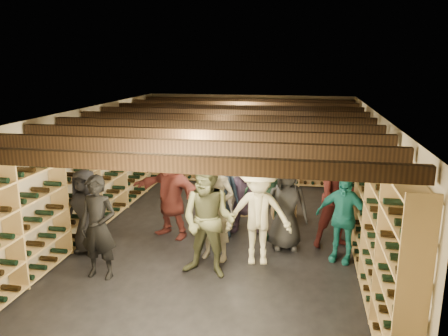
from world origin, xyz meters
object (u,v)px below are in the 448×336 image
person_1 (98,227)px  person_12 (286,206)px  person_4 (342,218)px  person_8 (341,197)px  person_2 (208,221)px  person_6 (218,192)px  person_11 (245,193)px  crate_loose (249,211)px  person_10 (271,193)px  crate_stack_right (284,206)px  person_5 (171,192)px  person_7 (215,208)px  crate_stack_left (210,187)px  person_9 (234,177)px  person_0 (86,211)px  person_3 (258,214)px

person_1 → person_12: bearing=33.1°
person_4 → person_12: 1.01m
person_8 → person_2: bearing=-163.4°
person_6 → person_11: bearing=2.8°
crate_loose → person_10: 1.50m
crate_stack_right → person_1: person_1 is taller
crate_stack_right → person_5: (-2.08, -1.43, 0.62)m
person_1 → person_8: 4.15m
person_7 → person_11: size_ratio=1.16×
person_2 → crate_stack_left: bearing=110.6°
person_7 → person_11: bearing=90.1°
person_2 → person_6: (-0.18, 1.66, -0.06)m
person_10 → person_1: bearing=-153.2°
crate_stack_left → person_4: size_ratio=0.34×
crate_loose → person_6: bearing=-110.7°
crate_loose → person_6: 1.50m
person_8 → person_9: 2.56m
person_10 → person_0: bearing=-171.4°
person_2 → person_12: person_2 is taller
person_6 → person_4: bearing=-42.0°
person_3 → person_12: (0.42, 0.68, -0.07)m
person_0 → person_7: 2.28m
person_7 → person_12: bearing=44.2°
crate_stack_left → person_2: person_2 is taller
person_4 → person_5: 3.17m
crate_loose → person_9: person_9 is taller
person_1 → person_8: (3.72, 1.82, 0.12)m
person_1 → person_11: size_ratio=1.05×
crate_stack_left → person_10: size_ratio=0.30×
crate_stack_left → person_9: bearing=-55.0°
person_3 → person_6: bearing=121.1°
person_4 → person_12: person_12 is taller
crate_stack_left → person_5: bearing=-94.4°
person_0 → person_11: (2.60, 1.44, 0.03)m
crate_loose → person_10: person_10 is taller
person_0 → person_6: bearing=36.9°
person_12 → person_10: bearing=111.9°
crate_stack_right → person_2: (-1.03, -2.88, 0.65)m
person_9 → crate_loose: bearing=-12.8°
person_3 → person_11: (-0.40, 1.33, -0.07)m
crate_stack_left → person_9: 1.50m
crate_loose → person_6: size_ratio=0.29×
person_3 → person_4: size_ratio=1.12×
crate_stack_left → person_2: 4.15m
person_3 → crate_loose: bearing=92.3°
person_0 → person_7: person_7 is taller
person_9 → person_11: size_ratio=1.07×
person_1 → person_6: size_ratio=0.96×
crate_stack_left → person_5: 2.64m
person_11 → person_10: bearing=-25.7°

